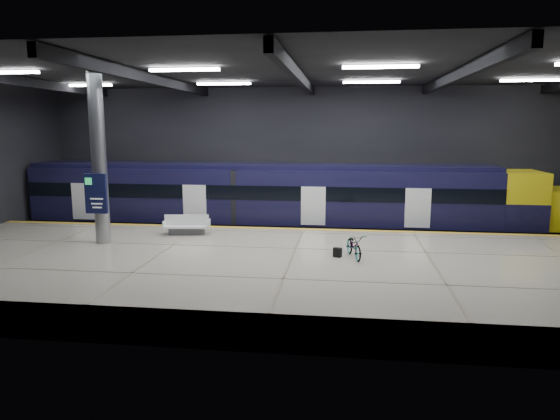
# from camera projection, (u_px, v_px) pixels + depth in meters

# --- Properties ---
(ground) EXTENTS (30.00, 30.00, 0.00)m
(ground) POSITION_uv_depth(u_px,v_px,m) (298.00, 268.00, 20.82)
(ground) COLOR black
(ground) RESTS_ON ground
(room_shell) EXTENTS (30.10, 16.10, 8.05)m
(room_shell) POSITION_uv_depth(u_px,v_px,m) (299.00, 130.00, 19.88)
(room_shell) COLOR black
(room_shell) RESTS_ON ground
(platform) EXTENTS (30.00, 11.00, 1.10)m
(platform) POSITION_uv_depth(u_px,v_px,m) (292.00, 273.00, 18.28)
(platform) COLOR beige
(platform) RESTS_ON ground
(safety_strip) EXTENTS (30.00, 0.40, 0.01)m
(safety_strip) POSITION_uv_depth(u_px,v_px,m) (303.00, 229.00, 23.33)
(safety_strip) COLOR gold
(safety_strip) RESTS_ON platform
(rails) EXTENTS (30.00, 1.52, 0.16)m
(rails) POSITION_uv_depth(u_px,v_px,m) (308.00, 238.00, 26.19)
(rails) COLOR gray
(rails) RESTS_ON ground
(train) EXTENTS (29.40, 2.84, 3.79)m
(train) POSITION_uv_depth(u_px,v_px,m) (292.00, 200.00, 25.96)
(train) COLOR black
(train) RESTS_ON ground
(bench) EXTENTS (2.11, 1.11, 0.89)m
(bench) POSITION_uv_depth(u_px,v_px,m) (187.00, 227.00, 22.18)
(bench) COLOR #595B60
(bench) RESTS_ON platform
(bicycle) EXTENTS (1.02, 1.80, 0.90)m
(bicycle) POSITION_uv_depth(u_px,v_px,m) (354.00, 246.00, 18.22)
(bicycle) COLOR #99999E
(bicycle) RESTS_ON platform
(pannier_bag) EXTENTS (0.34, 0.27, 0.35)m
(pannier_bag) POSITION_uv_depth(u_px,v_px,m) (337.00, 252.00, 18.34)
(pannier_bag) COLOR black
(pannier_bag) RESTS_ON platform
(info_column) EXTENTS (0.90, 0.78, 6.90)m
(info_column) POSITION_uv_depth(u_px,v_px,m) (99.00, 161.00, 20.09)
(info_column) COLOR #9EA0A5
(info_column) RESTS_ON platform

